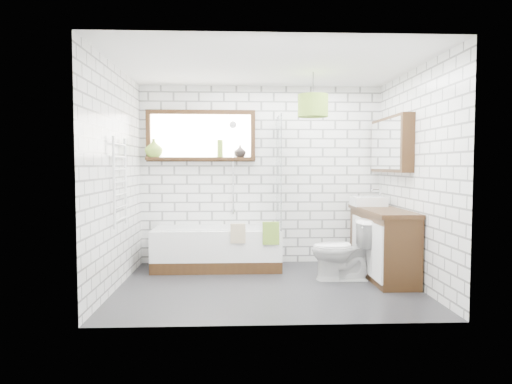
{
  "coord_description": "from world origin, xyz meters",
  "views": [
    {
      "loc": [
        -0.35,
        -5.17,
        1.38
      ],
      "look_at": [
        -0.12,
        0.25,
        1.07
      ],
      "focal_mm": 32.0,
      "sensor_mm": 36.0,
      "label": 1
    }
  ],
  "objects_px": {
    "bathtub": "(217,248)",
    "basin": "(368,201)",
    "toilet": "(342,250)",
    "vanity": "(382,243)",
    "pendant": "(313,106)"
  },
  "relations": [
    {
      "from": "bathtub",
      "to": "vanity",
      "type": "bearing_deg",
      "value": -14.68
    },
    {
      "from": "vanity",
      "to": "toilet",
      "type": "distance_m",
      "value": 0.56
    },
    {
      "from": "basin",
      "to": "toilet",
      "type": "bearing_deg",
      "value": -130.0
    },
    {
      "from": "vanity",
      "to": "basin",
      "type": "bearing_deg",
      "value": 98.06
    },
    {
      "from": "toilet",
      "to": "pendant",
      "type": "bearing_deg",
      "value": -98.15
    },
    {
      "from": "basin",
      "to": "pendant",
      "type": "relative_size",
      "value": 1.17
    },
    {
      "from": "pendant",
      "to": "vanity",
      "type": "bearing_deg",
      "value": 5.43
    },
    {
      "from": "pendant",
      "to": "toilet",
      "type": "bearing_deg",
      "value": -9.93
    },
    {
      "from": "toilet",
      "to": "pendant",
      "type": "relative_size",
      "value": 2.03
    },
    {
      "from": "toilet",
      "to": "pendant",
      "type": "distance_m",
      "value": 1.77
    },
    {
      "from": "basin",
      "to": "pendant",
      "type": "height_order",
      "value": "pendant"
    },
    {
      "from": "basin",
      "to": "pendant",
      "type": "bearing_deg",
      "value": -148.67
    },
    {
      "from": "vanity",
      "to": "pendant",
      "type": "height_order",
      "value": "pendant"
    },
    {
      "from": "bathtub",
      "to": "basin",
      "type": "bearing_deg",
      "value": -3.4
    },
    {
      "from": "vanity",
      "to": "basin",
      "type": "relative_size",
      "value": 3.51
    }
  ]
}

